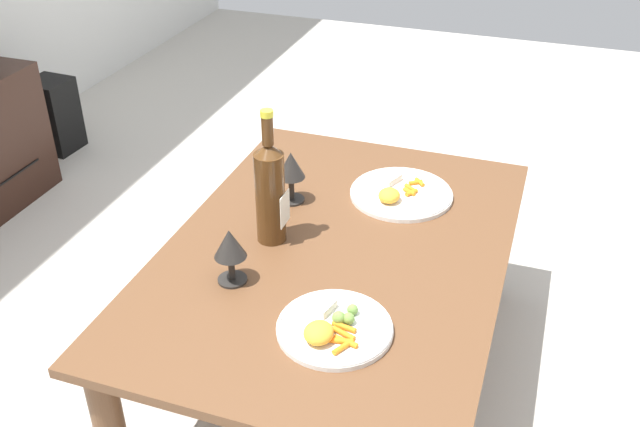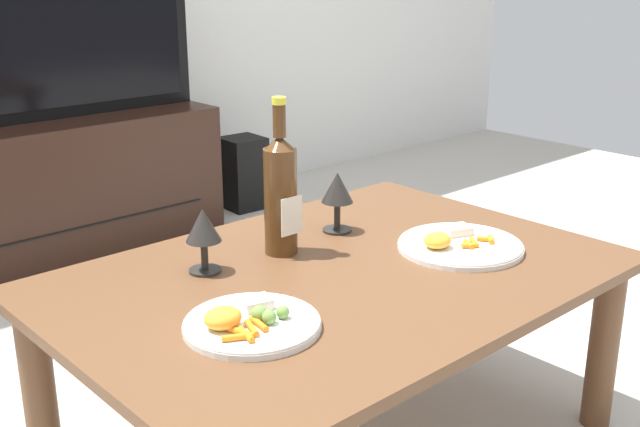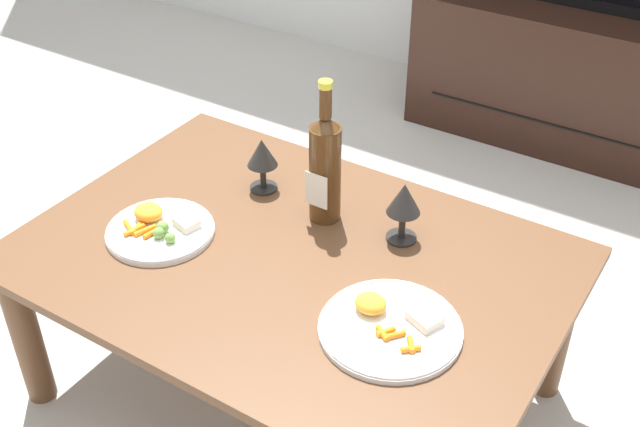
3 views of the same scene
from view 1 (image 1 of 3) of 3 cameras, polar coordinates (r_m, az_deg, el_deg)
name	(u,v)px [view 1 (image 1 of 3)]	position (r m, az deg, el deg)	size (l,w,h in m)	color
ground_plane	(335,375)	(2.11, 1.16, -12.64)	(6.40, 6.40, 0.00)	#B7B2A8
dining_table	(336,269)	(1.86, 1.29, -4.38)	(1.21, 0.84, 0.44)	brown
floor_speaker	(54,115)	(3.43, -20.30, 7.31)	(0.17, 0.17, 0.33)	black
wine_bottle	(270,190)	(1.78, -3.97, 1.90)	(0.08, 0.08, 0.36)	#4C2D14
goblet_left	(230,247)	(1.67, -7.14, -2.61)	(0.08, 0.08, 0.14)	black
goblet_right	(291,168)	(1.97, -2.31, 3.63)	(0.08, 0.08, 0.15)	black
dinner_plate_left	(333,327)	(1.56, 1.06, -8.98)	(0.25, 0.25, 0.05)	white
dinner_plate_right	(400,193)	(2.05, 6.35, 1.64)	(0.29, 0.29, 0.05)	white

